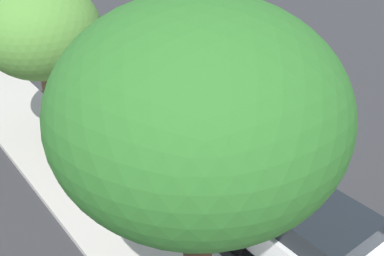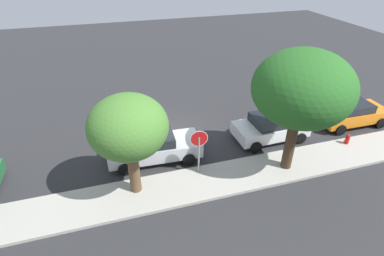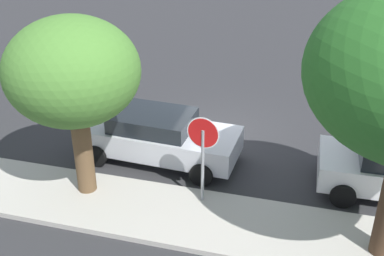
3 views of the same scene
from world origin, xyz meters
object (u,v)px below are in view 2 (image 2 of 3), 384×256
(parked_car_silver, at_px, (154,146))
(parked_car_white, at_px, (270,127))
(stop_sign, at_px, (199,145))
(street_tree_far, at_px, (128,128))
(fire_hydrant, at_px, (347,140))
(parked_car_orange, at_px, (351,113))
(street_tree_near_corner, at_px, (302,89))

(parked_car_silver, relative_size, parked_car_white, 1.15)
(stop_sign, xyz_separation_m, street_tree_far, (3.00, 0.37, 1.69))
(parked_car_white, height_order, street_tree_far, street_tree_far)
(fire_hydrant, bearing_deg, parked_car_orange, -133.39)
(stop_sign, height_order, street_tree_near_corner, street_tree_near_corner)
(fire_hydrant, bearing_deg, street_tree_near_corner, 10.68)
(parked_car_silver, xyz_separation_m, street_tree_near_corner, (-5.99, 2.64, 3.49))
(stop_sign, xyz_separation_m, street_tree_near_corner, (-4.21, 0.85, 2.57))
(parked_car_white, distance_m, fire_hydrant, 4.13)
(street_tree_near_corner, relative_size, street_tree_far, 1.27)
(parked_car_orange, bearing_deg, fire_hydrant, 46.61)
(street_tree_near_corner, bearing_deg, parked_car_white, -101.20)
(street_tree_far, bearing_deg, street_tree_near_corner, 176.25)
(parked_car_orange, height_order, street_tree_far, street_tree_far)
(parked_car_silver, xyz_separation_m, parked_car_white, (-6.51, 0.02, 0.00))
(parked_car_silver, bearing_deg, street_tree_far, 60.63)
(street_tree_near_corner, height_order, street_tree_far, street_tree_near_corner)
(street_tree_near_corner, bearing_deg, street_tree_far, -3.75)
(parked_car_white, distance_m, street_tree_far, 8.44)
(parked_car_orange, height_order, street_tree_near_corner, street_tree_near_corner)
(street_tree_far, xyz_separation_m, fire_hydrant, (-11.41, -0.32, -3.00))
(parked_car_white, bearing_deg, stop_sign, 20.55)
(stop_sign, height_order, parked_car_orange, stop_sign)
(street_tree_near_corner, relative_size, fire_hydrant, 8.28)
(street_tree_far, bearing_deg, stop_sign, -172.91)
(fire_hydrant, bearing_deg, street_tree_far, 1.60)
(parked_car_silver, xyz_separation_m, street_tree_far, (1.22, 2.17, 2.61))
(parked_car_silver, bearing_deg, street_tree_near_corner, 156.20)
(parked_car_silver, height_order, street_tree_far, street_tree_far)
(stop_sign, bearing_deg, parked_car_orange, -169.80)
(street_tree_near_corner, xyz_separation_m, fire_hydrant, (-4.19, -0.79, -3.89))
(parked_car_orange, xyz_separation_m, street_tree_near_corner, (5.98, 2.68, 3.49))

